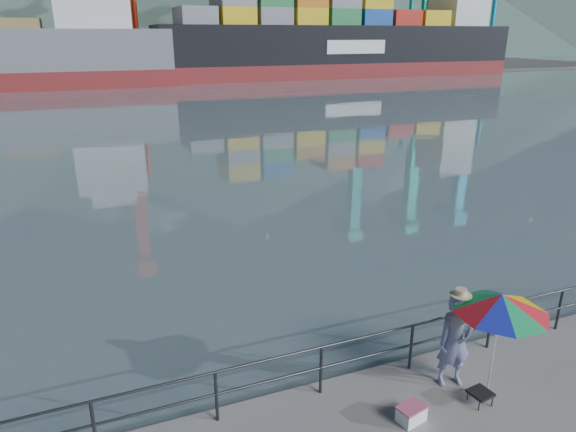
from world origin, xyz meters
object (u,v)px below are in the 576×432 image
object	(u,v)px
fisherman	(455,341)
container_ship	(351,37)
beach_umbrella	(501,303)
cooler_bag	(411,414)

from	to	relation	value
fisherman	container_ship	distance (m)	79.95
fisherman	beach_umbrella	world-z (taller)	beach_umbrella
beach_umbrella	container_ship	bearing A→B (deg)	63.63
fisherman	cooler_bag	size ratio (longest dim) A/B	3.99
beach_umbrella	container_ship	xyz separation A→B (m)	(35.57, 71.73, 3.91)
fisherman	cooler_bag	distance (m)	1.66
fisherman	beach_umbrella	xyz separation A→B (m)	(0.45, -0.52, 0.98)
container_ship	beach_umbrella	bearing A→B (deg)	-116.37
beach_umbrella	container_ship	size ratio (longest dim) A/B	0.04
container_ship	fisherman	bearing A→B (deg)	-116.83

